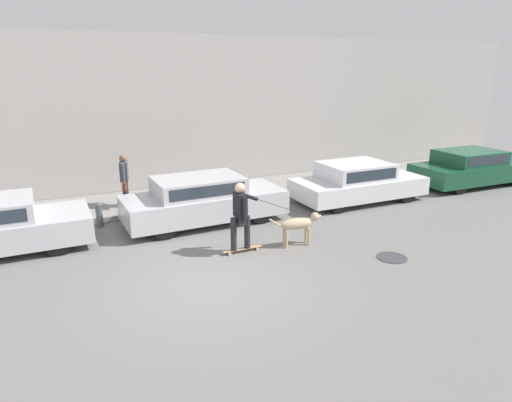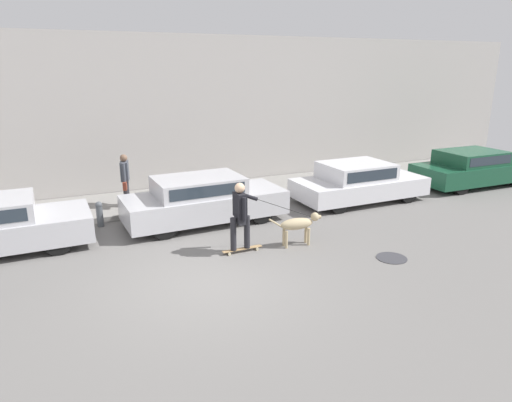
{
  "view_description": "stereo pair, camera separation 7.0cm",
  "coord_description": "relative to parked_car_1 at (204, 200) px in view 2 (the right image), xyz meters",
  "views": [
    {
      "loc": [
        -2.58,
        -7.87,
        4.11
      ],
      "look_at": [
        1.82,
        1.81,
        0.95
      ],
      "focal_mm": 32.0,
      "sensor_mm": 36.0,
      "label": 1
    },
    {
      "loc": [
        -2.52,
        -7.9,
        4.11
      ],
      "look_at": [
        1.82,
        1.81,
        0.95
      ],
      "focal_mm": 32.0,
      "sensor_mm": 36.0,
      "label": 2
    }
  ],
  "objects": [
    {
      "name": "ground_plane",
      "position": [
        -0.99,
        -3.42,
        -0.64
      ],
      "size": [
        36.0,
        36.0,
        0.0
      ],
      "primitive_type": "plane",
      "color": "slate"
    },
    {
      "name": "back_wall",
      "position": [
        -0.99,
        3.79,
        1.92
      ],
      "size": [
        32.0,
        0.3,
        5.11
      ],
      "color": "#B2ADA8",
      "rests_on": "ground_plane"
    },
    {
      "name": "sidewalk_curb",
      "position": [
        -0.99,
        2.35,
        -0.56
      ],
      "size": [
        30.0,
        2.54,
        0.15
      ],
      "color": "gray",
      "rests_on": "ground_plane"
    },
    {
      "name": "parked_car_1",
      "position": [
        0.0,
        0.0,
        0.0
      ],
      "size": [
        4.37,
        1.84,
        1.29
      ],
      "rotation": [
        0.0,
        0.0,
        0.04
      ],
      "color": "black",
      "rests_on": "ground_plane"
    },
    {
      "name": "parked_car_2",
      "position": [
        5.06,
        0.0,
        -0.04
      ],
      "size": [
        4.16,
        1.84,
        1.24
      ],
      "rotation": [
        0.0,
        0.0,
        0.01
      ],
      "color": "black",
      "rests_on": "ground_plane"
    },
    {
      "name": "parked_car_3",
      "position": [
        9.98,
        0.0,
        -0.03
      ],
      "size": [
        4.37,
        1.83,
        1.25
      ],
      "rotation": [
        0.0,
        0.0,
        -0.01
      ],
      "color": "black",
      "rests_on": "ground_plane"
    },
    {
      "name": "dog",
      "position": [
        1.54,
        -2.48,
        -0.11
      ],
      "size": [
        1.32,
        0.35,
        0.77
      ],
      "rotation": [
        0.0,
        0.0,
        -0.08
      ],
      "color": "tan",
      "rests_on": "ground_plane"
    },
    {
      "name": "skateboarder",
      "position": [
        0.13,
        -2.32,
        0.31
      ],
      "size": [
        2.28,
        0.57,
        1.64
      ],
      "rotation": [
        0.0,
        0.0,
        0.02
      ],
      "color": "beige",
      "rests_on": "ground_plane"
    },
    {
      "name": "pedestrian_with_bag",
      "position": [
        -1.74,
        1.92,
        0.36
      ],
      "size": [
        0.3,
        0.7,
        1.53
      ],
      "rotation": [
        0.0,
        0.0,
        2.91
      ],
      "color": "#28282D",
      "rests_on": "sidewalk_curb"
    },
    {
      "name": "manhole_cover",
      "position": [
        3.06,
        -4.01,
        -0.63
      ],
      "size": [
        0.68,
        0.68,
        0.01
      ],
      "color": "#38383D",
      "rests_on": "ground_plane"
    },
    {
      "name": "fire_hydrant",
      "position": [
        -2.61,
        0.84,
        -0.27
      ],
      "size": [
        0.18,
        0.18,
        0.69
      ],
      "color": "#4C5156",
      "rests_on": "ground_plane"
    }
  ]
}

